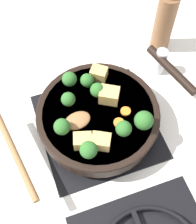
% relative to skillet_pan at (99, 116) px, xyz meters
% --- Properties ---
extents(ground_plane, '(2.40, 2.40, 0.00)m').
position_rel_skillet_pan_xyz_m(ground_plane, '(0.00, 0.00, -0.06)').
color(ground_plane, white).
extents(front_burner_grate, '(0.31, 0.31, 0.03)m').
position_rel_skillet_pan_xyz_m(front_burner_grate, '(0.00, 0.00, -0.05)').
color(front_burner_grate, black).
rests_on(front_burner_grate, ground_plane).
extents(skillet_pan, '(0.44, 0.32, 0.06)m').
position_rel_skillet_pan_xyz_m(skillet_pan, '(0.00, 0.00, 0.00)').
color(skillet_pan, black).
rests_on(skillet_pan, front_burner_grate).
extents(wooden_spoon, '(0.23, 0.27, 0.02)m').
position_rel_skillet_pan_xyz_m(wooden_spoon, '(0.16, 0.03, 0.03)').
color(wooden_spoon, olive).
rests_on(wooden_spoon, skillet_pan).
extents(tofu_cube_center_large, '(0.05, 0.05, 0.03)m').
position_rel_skillet_pan_xyz_m(tofu_cube_center_large, '(0.07, 0.07, 0.04)').
color(tofu_cube_center_large, tan).
rests_on(tofu_cube_center_large, skillet_pan).
extents(tofu_cube_near_handle, '(0.06, 0.05, 0.04)m').
position_rel_skillet_pan_xyz_m(tofu_cube_near_handle, '(0.03, 0.09, 0.04)').
color(tofu_cube_near_handle, tan).
rests_on(tofu_cube_near_handle, skillet_pan).
extents(tofu_cube_east_chunk, '(0.06, 0.06, 0.04)m').
position_rel_skillet_pan_xyz_m(tofu_cube_east_chunk, '(-0.04, -0.03, 0.04)').
color(tofu_cube_east_chunk, tan).
rests_on(tofu_cube_east_chunk, skillet_pan).
extents(tofu_cube_west_chunk, '(0.05, 0.05, 0.03)m').
position_rel_skillet_pan_xyz_m(tofu_cube_west_chunk, '(-0.04, -0.10, 0.04)').
color(tofu_cube_west_chunk, tan).
rests_on(tofu_cube_west_chunk, skillet_pan).
extents(broccoli_floret_near_spoon, '(0.04, 0.04, 0.05)m').
position_rel_skillet_pan_xyz_m(broccoli_floret_near_spoon, '(0.10, 0.02, 0.05)').
color(broccoli_floret_near_spoon, '#709956').
rests_on(broccoli_floret_near_spoon, skillet_pan).
extents(broccoli_floret_center_top, '(0.04, 0.04, 0.04)m').
position_rel_skillet_pan_xyz_m(broccoli_floret_center_top, '(0.00, -0.08, 0.05)').
color(broccoli_floret_center_top, '#709956').
rests_on(broccoli_floret_center_top, skillet_pan).
extents(broccoli_floret_east_rim, '(0.05, 0.05, 0.05)m').
position_rel_skillet_pan_xyz_m(broccoli_floret_east_rim, '(-0.09, 0.08, 0.05)').
color(broccoli_floret_east_rim, '#709956').
rests_on(broccoli_floret_east_rim, skillet_pan).
extents(broccoli_floret_west_rim, '(0.04, 0.04, 0.05)m').
position_rel_skillet_pan_xyz_m(broccoli_floret_west_rim, '(0.06, 0.10, 0.05)').
color(broccoli_floret_west_rim, '#709956').
rests_on(broccoli_floret_west_rim, skillet_pan).
extents(broccoli_floret_north_edge, '(0.04, 0.04, 0.04)m').
position_rel_skillet_pan_xyz_m(broccoli_floret_north_edge, '(0.07, -0.05, 0.05)').
color(broccoli_floret_north_edge, '#709956').
rests_on(broccoli_floret_north_edge, skillet_pan).
extents(broccoli_floret_south_cluster, '(0.04, 0.04, 0.05)m').
position_rel_skillet_pan_xyz_m(broccoli_floret_south_cluster, '(0.05, -0.10, 0.05)').
color(broccoli_floret_south_cluster, '#709956').
rests_on(broccoli_floret_south_cluster, skillet_pan).
extents(broccoli_floret_mid_floret, '(0.04, 0.04, 0.05)m').
position_rel_skillet_pan_xyz_m(broccoli_floret_mid_floret, '(-0.03, 0.08, 0.05)').
color(broccoli_floret_mid_floret, '#709956').
rests_on(broccoli_floret_mid_floret, skillet_pan).
extents(broccoli_floret_small_inner, '(0.04, 0.04, 0.05)m').
position_rel_skillet_pan_xyz_m(broccoli_floret_small_inner, '(-0.01, -0.05, 0.05)').
color(broccoli_floret_small_inner, '#709956').
rests_on(broccoli_floret_small_inner, skillet_pan).
extents(carrot_slice_orange_thin, '(0.03, 0.03, 0.01)m').
position_rel_skillet_pan_xyz_m(carrot_slice_orange_thin, '(-0.06, 0.02, 0.03)').
color(carrot_slice_orange_thin, orange).
rests_on(carrot_slice_orange_thin, skillet_pan).
extents(carrot_slice_near_center, '(0.03, 0.03, 0.01)m').
position_rel_skillet_pan_xyz_m(carrot_slice_near_center, '(-0.04, 0.05, 0.03)').
color(carrot_slice_near_center, orange).
rests_on(carrot_slice_near_center, skillet_pan).
extents(pepper_mill, '(0.06, 0.06, 0.23)m').
position_rel_skillet_pan_xyz_m(pepper_mill, '(-0.28, -0.21, 0.05)').
color(pepper_mill, brown).
rests_on(pepper_mill, ground_plane).
extents(salt_shaker, '(0.04, 0.04, 0.09)m').
position_rel_skillet_pan_xyz_m(salt_shaker, '(-0.24, -0.12, -0.01)').
color(salt_shaker, white).
rests_on(salt_shaker, ground_plane).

